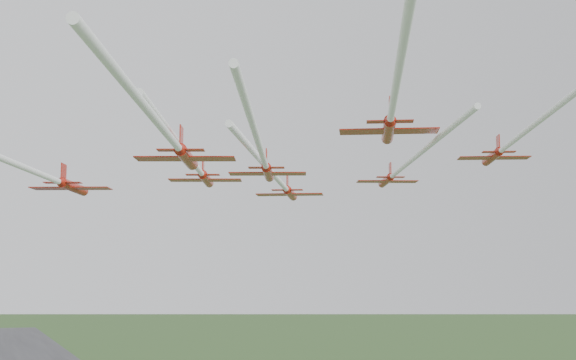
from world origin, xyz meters
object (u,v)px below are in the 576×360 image
object	(u,v)px
jet_row4_left	(172,140)
jet_row2_right	(402,168)
jet_row3_left	(44,175)
jet_row3_mid	(263,156)
jet_row3_right	(531,127)
jet_row2_left	(195,165)
jet_lead	(280,182)
jet_row4_right	(392,108)

from	to	relation	value
jet_row4_left	jet_row2_right	bearing A→B (deg)	49.46
jet_row3_left	jet_row3_mid	bearing A→B (deg)	-0.36
jet_row3_mid	jet_row3_right	xyz separation A→B (m)	(20.66, -14.71, 1.70)
jet_row2_left	jet_row2_right	xyz separation A→B (m)	(21.95, -9.99, -0.45)
jet_lead	jet_row2_left	distance (m)	13.93
jet_row3_left	jet_row4_left	bearing A→B (deg)	-41.26
jet_row2_left	jet_lead	bearing A→B (deg)	44.91
jet_row2_right	jet_row4_left	xyz separation A→B (m)	(-30.83, -16.51, -1.56)
jet_row2_right	jet_row3_mid	distance (m)	20.89
jet_lead	jet_row2_right	size ratio (longest dim) A/B	1.12
jet_row2_right	jet_row4_right	world-z (taller)	jet_row4_right
jet_row3_left	jet_row4_left	size ratio (longest dim) A/B	0.99
jet_row3_right	jet_row4_right	distance (m)	15.67
jet_row3_mid	jet_row3_right	bearing A→B (deg)	-13.19
jet_lead	jet_row4_left	size ratio (longest dim) A/B	1.21
jet_row3_right	jet_lead	bearing A→B (deg)	129.58
jet_row2_right	jet_row3_right	world-z (taller)	jet_row3_right
jet_row2_left	jet_row4_left	xyz separation A→B (m)	(-8.88, -26.50, -2.01)
jet_row2_right	jet_row4_left	distance (m)	35.01
jet_row2_right	jet_row3_mid	size ratio (longest dim) A/B	0.99
jet_row3_mid	jet_row2_left	bearing A→B (deg)	120.03
jet_row3_left	jet_row3_right	bearing A→B (deg)	-7.03
jet_row2_left	jet_row3_right	bearing A→B (deg)	-33.08
jet_lead	jet_row3_right	world-z (taller)	jet_row3_right
jet_row3_left	jet_row3_mid	size ratio (longest dim) A/B	0.90
jet_row2_left	jet_row3_right	xyz separation A→B (m)	(23.00, -31.84, 0.38)
jet_row2_left	jet_row4_right	bearing A→B (deg)	-56.53
jet_row3_left	jet_row3_right	distance (m)	46.89
jet_row2_right	jet_row3_left	distance (m)	39.67
jet_row3_left	jet_row2_left	bearing A→B (deg)	48.85
jet_row4_left	jet_row4_right	distance (m)	18.21
jet_lead	jet_row3_mid	size ratio (longest dim) A/B	1.10
jet_row2_left	jet_row2_right	world-z (taller)	jet_row2_left
jet_lead	jet_row3_left	size ratio (longest dim) A/B	1.23
jet_row4_right	jet_lead	bearing A→B (deg)	109.02
jet_row2_left	jet_row3_mid	bearing A→B (deg)	-61.15
jet_lead	jet_row2_left	world-z (taller)	jet_row2_left
jet_row3_right	jet_row4_left	xyz separation A→B (m)	(-31.87, 5.34, -2.38)
jet_row3_left	jet_row4_right	distance (m)	35.94
jet_lead	jet_row2_right	world-z (taller)	jet_lead
jet_row4_left	jet_row4_right	bearing A→B (deg)	-3.64
jet_row3_left	jet_row4_right	size ratio (longest dim) A/B	1.03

